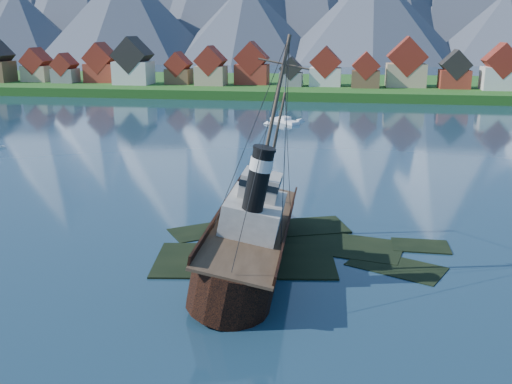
# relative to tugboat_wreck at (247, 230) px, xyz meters

# --- Properties ---
(ground) EXTENTS (1400.00, 1400.00, 0.00)m
(ground) POSITION_rel_tugboat_wreck_xyz_m (2.88, 1.16, -2.99)
(ground) COLOR #152D3D
(ground) RESTS_ON ground
(shoal) EXTENTS (31.71, 21.24, 1.14)m
(shoal) POSITION_rel_tugboat_wreck_xyz_m (4.66, 3.31, -3.34)
(shoal) COLOR black
(shoal) RESTS_ON ground
(shore_bank) EXTENTS (600.00, 80.00, 3.20)m
(shore_bank) POSITION_rel_tugboat_wreck_xyz_m (2.88, 171.16, -2.99)
(shore_bank) COLOR #174313
(shore_bank) RESTS_ON ground
(seawall) EXTENTS (600.00, 2.50, 2.00)m
(seawall) POSITION_rel_tugboat_wreck_xyz_m (2.88, 133.16, -2.99)
(seawall) COLOR #3F3D38
(seawall) RESTS_ON ground
(town) EXTENTS (250.96, 16.69, 17.30)m
(town) POSITION_rel_tugboat_wreck_xyz_m (-30.24, 153.34, 5.99)
(town) COLOR maroon
(town) RESTS_ON ground
(tugboat_wreck) EXTENTS (6.97, 30.03, 23.80)m
(tugboat_wreck) POSITION_rel_tugboat_wreck_xyz_m (0.00, 0.00, 0.00)
(tugboat_wreck) COLOR black
(tugboat_wreck) RESTS_ON ground
(sailboat_c) EXTENTS (8.23, 8.96, 12.56)m
(sailboat_c) POSITION_rel_tugboat_wreck_xyz_m (-6.12, 88.06, -2.71)
(sailboat_c) COLOR silver
(sailboat_c) RESTS_ON ground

